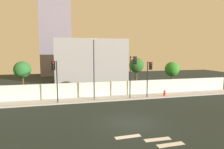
% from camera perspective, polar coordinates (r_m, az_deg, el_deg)
% --- Properties ---
extents(ground_plane, '(80.00, 80.00, 0.00)m').
position_cam_1_polar(ground_plane, '(16.07, 5.62, -14.03)').
color(ground_plane, '#1F2825').
extents(sidewalk, '(36.00, 2.40, 0.15)m').
position_cam_1_polar(sidewalk, '(23.60, -1.14, -7.10)').
color(sidewalk, '#AFAFAF').
rests_on(sidewalk, ground).
extents(perimeter_wall, '(36.00, 0.18, 1.80)m').
position_cam_1_polar(perimeter_wall, '(24.62, -1.82, -4.21)').
color(perimeter_wall, silver).
rests_on(perimeter_wall, sidewalk).
extents(crosswalk_marking, '(4.07, 3.91, 0.01)m').
position_cam_1_polar(crosswalk_marking, '(12.55, 11.67, -20.28)').
color(crosswalk_marking, silver).
rests_on(crosswalk_marking, ground).
extents(traffic_light_left, '(0.51, 1.60, 4.60)m').
position_cam_1_polar(traffic_light_left, '(21.10, -16.49, 0.51)').
color(traffic_light_left, black).
rests_on(traffic_light_left, sidewalk).
extents(traffic_light_center, '(0.40, 1.47, 5.05)m').
position_cam_1_polar(traffic_light_center, '(22.53, 6.16, 1.87)').
color(traffic_light_center, black).
rests_on(traffic_light_center, sidewalk).
extents(traffic_light_right, '(0.35, 1.26, 4.38)m').
position_cam_1_polar(traffic_light_right, '(23.45, 10.94, 0.83)').
color(traffic_light_right, black).
rests_on(traffic_light_right, sidewalk).
extents(street_lamp_curbside, '(0.63, 1.70, 7.07)m').
position_cam_1_polar(street_lamp_curbside, '(22.00, -5.35, 2.96)').
color(street_lamp_curbside, '#4C4C51').
rests_on(street_lamp_curbside, sidewalk).
extents(fire_hydrant, '(0.44, 0.26, 0.74)m').
position_cam_1_polar(fire_hydrant, '(25.50, 15.28, -5.22)').
color(fire_hydrant, red).
rests_on(fire_hydrant, sidewalk).
extents(roadside_tree_leftmost, '(2.04, 2.04, 4.59)m').
position_cam_1_polar(roadside_tree_leftmost, '(25.74, -24.99, 1.25)').
color(roadside_tree_leftmost, brown).
rests_on(roadside_tree_leftmost, ground).
extents(roadside_tree_midleft, '(2.05, 2.05, 4.90)m').
position_cam_1_polar(roadside_tree_midleft, '(27.10, 7.27, 2.65)').
color(roadside_tree_midleft, brown).
rests_on(roadside_tree_midleft, ground).
extents(roadside_tree_midright, '(2.12, 2.12, 4.27)m').
position_cam_1_polar(roadside_tree_midright, '(29.63, 17.35, 1.48)').
color(roadside_tree_midright, brown).
rests_on(roadside_tree_midright, ground).
extents(low_building_distant, '(13.62, 6.00, 8.19)m').
position_cam_1_polar(low_building_distant, '(38.03, -6.27, 4.17)').
color(low_building_distant, '#989898').
rests_on(low_building_distant, ground).
extents(tower_on_skyline, '(7.27, 5.00, 32.77)m').
position_cam_1_polar(tower_on_skyline, '(50.82, -16.53, 18.48)').
color(tower_on_skyline, gray).
rests_on(tower_on_skyline, ground).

